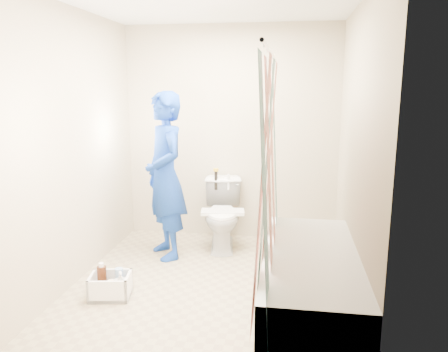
% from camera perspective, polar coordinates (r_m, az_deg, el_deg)
% --- Properties ---
extents(floor, '(2.60, 2.60, 0.00)m').
position_cam_1_polar(floor, '(4.04, -1.76, -13.73)').
color(floor, tan).
rests_on(floor, ground).
extents(wall_back, '(2.40, 0.02, 2.40)m').
position_cam_1_polar(wall_back, '(4.96, 0.91, 5.52)').
color(wall_back, tan).
rests_on(wall_back, ground).
extents(wall_front, '(2.40, 0.02, 2.40)m').
position_cam_1_polar(wall_front, '(2.44, -7.52, -0.97)').
color(wall_front, tan).
rests_on(wall_front, ground).
extents(wall_left, '(0.02, 2.60, 2.40)m').
position_cam_1_polar(wall_left, '(4.08, -18.72, 3.58)').
color(wall_left, tan).
rests_on(wall_left, ground).
extents(wall_right, '(0.02, 2.60, 2.40)m').
position_cam_1_polar(wall_right, '(3.66, 16.95, 2.83)').
color(wall_right, tan).
rests_on(wall_right, ground).
extents(bathtub, '(0.70, 1.75, 0.50)m').
position_cam_1_polar(bathtub, '(3.48, 11.14, -13.38)').
color(bathtub, silver).
rests_on(bathtub, ground).
extents(curtain_rod, '(0.02, 1.90, 0.02)m').
position_cam_1_polar(curtain_rod, '(3.17, 6.17, 15.59)').
color(curtain_rod, silver).
rests_on(curtain_rod, wall_back).
extents(shower_curtain, '(0.06, 1.75, 1.80)m').
position_cam_1_polar(shower_curtain, '(3.24, 5.82, -1.05)').
color(shower_curtain, white).
rests_on(shower_curtain, curtain_rod).
extents(toilet, '(0.51, 0.77, 0.73)m').
position_cam_1_polar(toilet, '(4.74, -0.15, -5.05)').
color(toilet, white).
rests_on(toilet, ground).
extents(tank_lid, '(0.47, 0.26, 0.03)m').
position_cam_1_polar(tank_lid, '(4.61, -0.17, -4.71)').
color(tank_lid, white).
rests_on(tank_lid, toilet).
extents(tank_internals, '(0.18, 0.06, 0.24)m').
position_cam_1_polar(tank_internals, '(4.84, -0.62, -0.34)').
color(tank_internals, black).
rests_on(tank_internals, toilet).
extents(plumber, '(0.69, 0.73, 1.69)m').
position_cam_1_polar(plumber, '(4.43, -7.69, -0.01)').
color(plumber, '#1024A7').
rests_on(plumber, ground).
extents(cleaning_caddy, '(0.37, 0.31, 0.25)m').
position_cam_1_polar(cleaning_caddy, '(3.86, -14.48, -13.82)').
color(cleaning_caddy, white).
rests_on(cleaning_caddy, ground).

